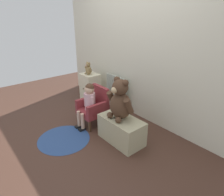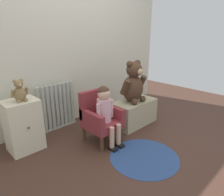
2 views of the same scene
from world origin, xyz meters
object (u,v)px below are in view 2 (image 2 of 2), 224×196
floor_rug (144,157)px  radiator (57,107)px  small_teddy_bear (20,92)px  child_armchair (100,117)px  child_figure (105,107)px  low_bench (134,112)px  small_dresser (23,126)px  large_teddy_bear (133,84)px

floor_rug → radiator: bearing=103.7°
small_teddy_bear → child_armchair: bearing=-28.1°
child_armchair → child_figure: (-0.00, -0.11, 0.16)m
child_figure → low_bench: size_ratio=1.09×
small_teddy_bear → floor_rug: 1.52m
small_dresser → floor_rug: (0.86, -1.06, -0.30)m
small_dresser → small_teddy_bear: (0.01, -0.03, 0.41)m
radiator → child_figure: size_ratio=0.89×
floor_rug → small_dresser: bearing=129.0°
small_dresser → small_teddy_bear: bearing=-76.3°
large_teddy_bear → floor_rug: 1.03m
child_armchair → large_teddy_bear: (0.62, -0.00, 0.31)m
small_dresser → radiator: bearing=21.8°
small_dresser → floor_rug: size_ratio=0.79×
radiator → small_teddy_bear: size_ratio=2.62×
radiator → large_teddy_bear: large_teddy_bear is taller
radiator → child_figure: (0.22, -0.76, 0.15)m
radiator → child_figure: bearing=-73.9°
large_teddy_bear → radiator: bearing=142.1°
large_teddy_bear → small_teddy_bear: large_teddy_bear is taller
small_dresser → low_bench: (1.42, -0.44, -0.12)m
low_bench → small_teddy_bear: (-1.42, 0.41, 0.53)m
small_teddy_bear → floor_rug: small_teddy_bear is taller
child_figure → small_teddy_bear: size_ratio=2.94×
floor_rug → large_teddy_bear: bearing=50.1°
child_figure → small_teddy_bear: small_teddy_bear is taller
child_figure → large_teddy_bear: 0.65m
child_armchair → floor_rug: 0.71m
small_dresser → small_teddy_bear: size_ratio=2.46×
large_teddy_bear → small_teddy_bear: size_ratio=2.38×
radiator → small_dresser: 0.59m
child_figure → large_teddy_bear: size_ratio=1.23×
radiator → large_teddy_bear: 1.11m
radiator → floor_rug: (0.31, -1.28, -0.31)m
small_teddy_bear → large_teddy_bear: bearing=-16.4°
large_teddy_bear → small_dresser: bearing=162.6°
small_teddy_bear → child_figure: bearing=-33.9°
radiator → low_bench: radiator is taller
child_armchair → child_figure: size_ratio=0.87×
low_bench → small_teddy_bear: bearing=164.0°
small_dresser → low_bench: 1.49m
child_armchair → child_figure: bearing=-90.0°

